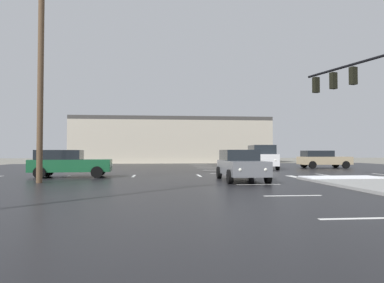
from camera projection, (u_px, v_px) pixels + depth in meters
ground_plane at (231, 176)px, 21.63m from camera, size 120.00×120.00×0.00m
road_asphalt at (231, 176)px, 21.63m from camera, size 44.00×44.00×0.02m
snow_strip_curbside at (341, 177)px, 18.13m from camera, size 4.00×1.60×0.06m
lane_markings at (256, 177)px, 20.37m from camera, size 36.15×36.15×0.01m
traffic_signal_mast at (366, 91)px, 17.99m from camera, size 2.05×6.18×6.49m
strip_building_background at (172, 141)px, 48.28m from camera, size 26.30×8.00×6.10m
sedan_grey at (241, 164)px, 17.82m from camera, size 2.06×4.56×1.58m
sedan_tan at (322, 159)px, 31.34m from camera, size 4.55×2.04×1.58m
suv_white at (261, 156)px, 29.50m from camera, size 2.56×4.98×2.03m
sedan_green at (68, 163)px, 20.17m from camera, size 4.62×2.24×1.58m
utility_pole_mid at (41, 69)px, 16.63m from camera, size 2.20×0.28×10.53m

